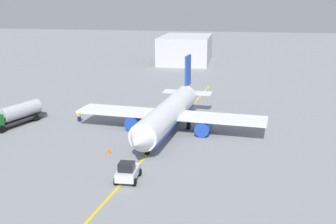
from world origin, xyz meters
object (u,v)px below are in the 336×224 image
airplane (169,114)px  safety_cone_nose (109,151)px  fuel_tanker (15,114)px  refueling_worker (79,116)px  pushback_tug (128,172)px

airplane → safety_cone_nose: 12.13m
fuel_tanker → airplane: bearing=93.8°
fuel_tanker → safety_cone_nose: bearing=63.7°
refueling_worker → fuel_tanker: bearing=-67.1°
airplane → refueling_worker: airplane is taller
airplane → fuel_tanker: size_ratio=2.73×
safety_cone_nose → fuel_tanker: bearing=-116.3°
airplane → safety_cone_nose: size_ratio=42.16×
airplane → pushback_tug: (17.80, -1.02, -1.60)m
fuel_tanker → safety_cone_nose: (8.92, 18.02, -1.37)m
safety_cone_nose → refueling_worker: bearing=-143.8°
pushback_tug → refueling_worker: size_ratio=2.16×
pushback_tug → fuel_tanker: bearing=-125.6°
fuel_tanker → refueling_worker: (-3.71, 8.78, -0.91)m
refueling_worker → safety_cone_nose: size_ratio=2.41×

